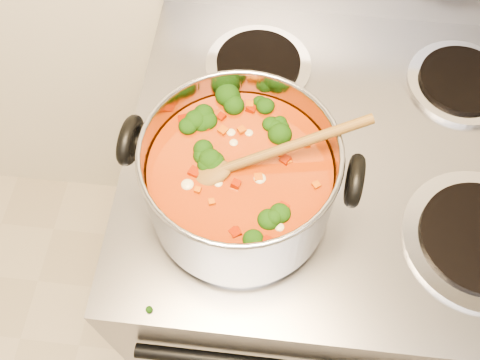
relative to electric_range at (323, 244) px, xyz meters
name	(u,v)px	position (x,y,z in m)	size (l,w,h in m)	color
electric_range	(323,244)	(0.00, 0.00, 0.00)	(0.79, 0.72, 1.08)	gray
stockpot	(240,180)	(-0.19, -0.14, 0.54)	(0.34, 0.28, 0.17)	#A1A1A8
wooden_spoon	(250,160)	(-0.18, -0.14, 0.59)	(0.26, 0.11, 0.09)	brown
cooktop_crumbs	(240,268)	(-0.18, -0.25, 0.46)	(0.42, 0.26, 0.01)	black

